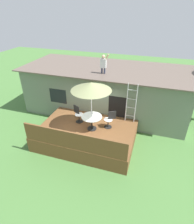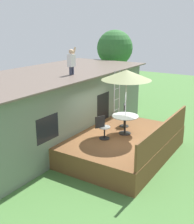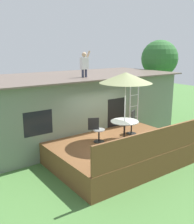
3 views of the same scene
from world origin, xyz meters
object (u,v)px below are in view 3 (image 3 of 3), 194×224
Objects in this scene: patio_table at (124,125)px; patio_chair_right at (132,122)px; person_figure at (84,63)px; backyard_tree at (160,59)px; step_ladder at (134,101)px; patio_chair_left at (97,130)px; patio_umbrella at (126,78)px.

patio_chair_right is at bearing 28.93° from patio_table.
person_figure is 0.24× the size of backyard_tree.
patio_table is 7.82m from backyard_tree.
patio_chair_right is (-0.91, -0.87, -0.64)m from step_ladder.
patio_chair_left is (-0.94, 0.45, -0.13)m from patio_table.
patio_umbrella is at bearing -86.63° from person_figure.
backyard_tree reaches higher than patio_chair_left.
person_figure is at bearing 148.63° from step_ladder.
patio_table is 1.13× the size of patio_chair_right.
patio_table is 0.47× the size of step_ladder.
person_figure is 1.21× the size of patio_chair_left.
patio_chair_right reaches higher than patio_table.
patio_chair_left is at bearing -111.59° from person_figure.
patio_umbrella is 2.29× the size of person_figure.
backyard_tree is (6.50, 1.57, -0.06)m from person_figure.
patio_table is 0.93m from patio_chair_right.
backyard_tree is at bearing 32.36° from patio_umbrella.
step_ladder is 2.74m from person_figure.
step_ladder is 1.98× the size of person_figure.
patio_umbrella is 7.53m from backyard_tree.
patio_chair_right is (0.81, 0.45, -0.13)m from patio_table.
step_ladder is 2.39× the size of patio_chair_left.
backyard_tree is at bearing 51.85° from patio_chair_left.
patio_chair_left is 0.20× the size of backyard_tree.
patio_umbrella is 2.76× the size of patio_chair_left.
patio_chair_right is (0.81, 0.45, -1.89)m from patio_umbrella.
patio_umbrella is 1.15× the size of step_ladder.
patio_umbrella is 2.16m from patio_chair_left.
backyard_tree is at bearing 32.36° from patio_table.
backyard_tree reaches higher than patio_chair_right.
patio_table is 3.28m from person_figure.
patio_umbrella is 2.10m from patio_chair_right.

